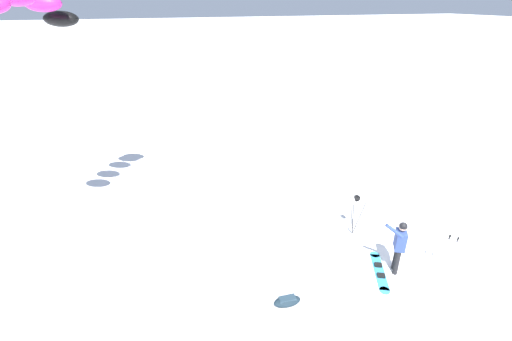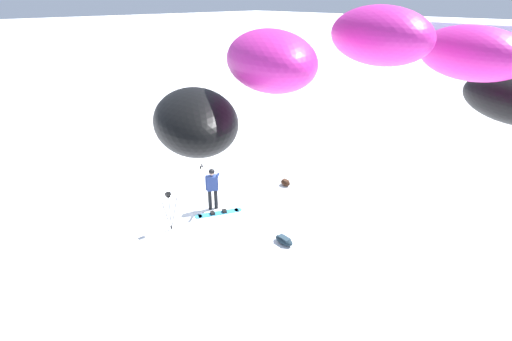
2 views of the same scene
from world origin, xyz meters
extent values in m
plane|color=white|center=(0.00, 0.00, 0.00)|extent=(300.00, 300.00, 0.00)
cylinder|color=black|center=(-0.14, 0.36, 0.39)|extent=(0.14, 0.14, 0.78)
cylinder|color=black|center=(-0.02, 0.55, 0.39)|extent=(0.14, 0.14, 0.78)
cube|color=navy|center=(-0.08, 0.46, 1.06)|extent=(0.43, 0.48, 0.55)
sphere|color=tan|center=(-0.08, 0.46, 1.47)|extent=(0.21, 0.21, 0.21)
sphere|color=black|center=(-0.08, 0.46, 1.50)|extent=(0.22, 0.22, 0.22)
cylinder|color=navy|center=(-0.38, 0.43, 1.44)|extent=(0.48, 0.34, 0.39)
cylinder|color=navy|center=(0.04, 0.62, 1.06)|extent=(0.09, 0.09, 0.55)
cube|color=teal|center=(-0.50, 0.55, 0.01)|extent=(0.89, 1.45, 0.02)
cylinder|color=teal|center=(-0.82, -0.11, 0.01)|extent=(0.28, 0.28, 0.02)
cylinder|color=teal|center=(-0.18, 1.22, 0.01)|extent=(0.28, 0.28, 0.02)
cube|color=black|center=(-0.59, 0.36, 0.06)|extent=(0.24, 0.21, 0.08)
cube|color=black|center=(-0.40, 0.75, 0.06)|extent=(0.24, 0.21, 0.08)
ellipsoid|color=black|center=(-8.04, 6.70, 6.40)|extent=(1.26, 1.10, 0.44)
ellipsoid|color=#CC2699|center=(-8.33, 6.21, 6.82)|extent=(1.26, 1.10, 0.44)
cylinder|color=#262628|center=(-0.23, 2.53, 0.62)|extent=(0.06, 0.31, 1.25)
cylinder|color=#262628|center=(-0.33, 2.30, 0.62)|extent=(0.26, 0.22, 1.25)
cylinder|color=#262628|center=(-0.10, 2.31, 0.62)|extent=(0.27, 0.19, 1.25)
cube|color=black|center=(-0.22, 2.39, 1.27)|extent=(0.10, 0.10, 0.06)
cube|color=black|center=(-0.22, 2.39, 1.35)|extent=(0.12, 0.16, 0.10)
ellipsoid|color=#192833|center=(-3.43, 0.28, 0.11)|extent=(0.72, 0.38, 0.23)
cube|color=#263A47|center=(-3.43, 0.28, 0.19)|extent=(0.43, 0.23, 0.08)
cylinder|color=gray|center=(1.16, 0.03, 0.61)|extent=(0.16, 0.17, 1.21)
cylinder|color=black|center=(1.16, 0.03, 1.15)|extent=(0.05, 0.05, 0.14)
cylinder|color=gray|center=(1.28, -0.12, 0.61)|extent=(0.17, 0.17, 1.21)
cylinder|color=black|center=(1.28, -0.12, 1.15)|extent=(0.05, 0.05, 0.14)
camera|label=1|loc=(-6.34, -5.83, 6.94)|focal=25.34mm
camera|label=2|loc=(-10.39, 8.39, 7.25)|focal=27.82mm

